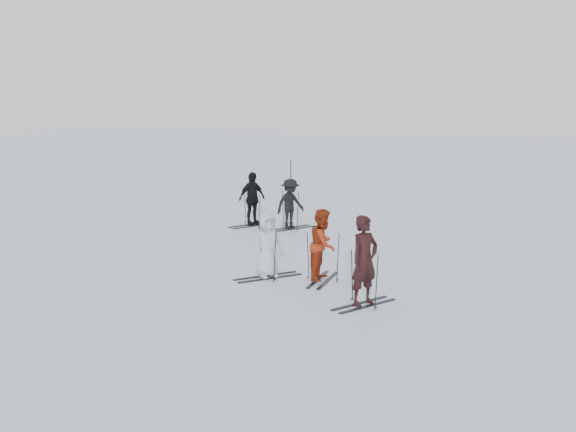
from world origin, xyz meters
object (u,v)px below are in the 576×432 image
(skier_grey, at_px, (268,246))
(skier_uphill_left, at_px, (252,199))
(skier_near_dark, at_px, (364,262))
(skier_red, at_px, (323,246))
(piste_marker, at_px, (291,183))
(skier_uphill_far, at_px, (290,204))

(skier_grey, distance_m, skier_uphill_left, 6.61)
(skier_near_dark, xyz_separation_m, skier_red, (-1.49, 1.34, -0.09))
(skier_red, height_order, piste_marker, piste_marker)
(skier_red, bearing_deg, piste_marker, 23.17)
(skier_uphill_far, bearing_deg, skier_near_dark, -116.34)
(skier_uphill_left, distance_m, piste_marker, 4.51)
(skier_red, bearing_deg, skier_uphill_left, 36.12)
(skier_near_dark, bearing_deg, skier_grey, 96.40)
(skier_red, xyz_separation_m, skier_uphill_left, (-4.85, 5.20, 0.06))
(skier_grey, relative_size, piste_marker, 0.84)
(skier_grey, bearing_deg, skier_near_dark, -73.86)
(skier_near_dark, relative_size, skier_uphill_left, 1.03)
(piste_marker, bearing_deg, skier_uphill_far, -64.02)
(skier_grey, distance_m, skier_uphill_far, 5.99)
(skier_uphill_left, bearing_deg, skier_uphill_far, -65.57)
(skier_red, distance_m, skier_grey, 1.32)
(skier_near_dark, distance_m, skier_red, 2.00)
(skier_near_dark, height_order, skier_uphill_left, skier_near_dark)
(skier_uphill_far, bearing_deg, skier_grey, -132.06)
(skier_red, bearing_deg, skier_near_dark, -138.71)
(skier_red, height_order, skier_uphill_far, skier_red)
(skier_uphill_left, bearing_deg, piste_marker, 32.50)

